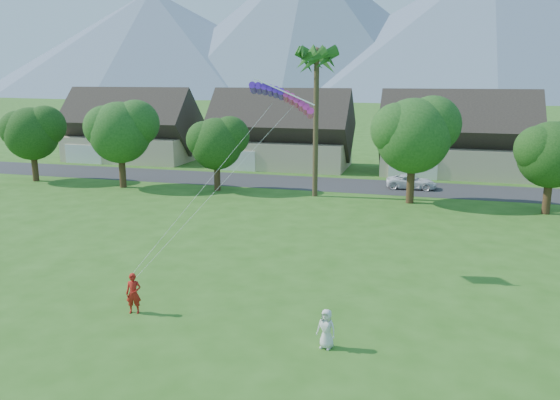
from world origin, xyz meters
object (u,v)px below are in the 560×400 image
(kite_flyer, at_px, (134,293))
(watcher, at_px, (326,329))
(parafoil_kite, at_px, (284,95))
(parked_car, at_px, (411,182))

(kite_flyer, bearing_deg, watcher, -22.22)
(kite_flyer, distance_m, parafoil_kite, 12.00)
(kite_flyer, distance_m, watcher, 8.68)
(parafoil_kite, bearing_deg, parked_car, 71.40)
(watcher, height_order, parked_car, watcher)
(kite_flyer, bearing_deg, parafoil_kite, 40.39)
(kite_flyer, height_order, parafoil_kite, parafoil_kite)
(kite_flyer, height_order, parked_car, kite_flyer)
(kite_flyer, xyz_separation_m, parafoil_kite, (4.77, 7.31, 8.24))
(parafoil_kite, bearing_deg, watcher, -69.62)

